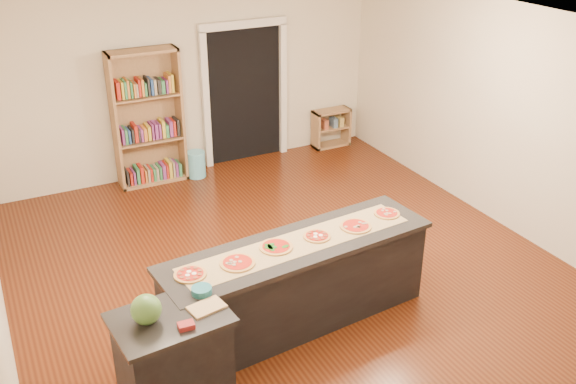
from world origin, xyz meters
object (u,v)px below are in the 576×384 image
bookshelf (148,118)px  low_shelf (331,128)px  side_counter (174,361)px  watermelon (146,309)px  waste_bin (196,164)px  kitchen_island (298,283)px

bookshelf → low_shelf: (3.09, 0.04, -0.67)m
side_counter → watermelon: (-0.18, 0.01, 0.57)m
side_counter → watermelon: size_ratio=3.75×
bookshelf → low_shelf: bookshelf is taller
low_shelf → waste_bin: 2.46m
kitchen_island → bookshelf: bearing=89.8°
low_shelf → kitchen_island: bearing=-124.3°
kitchen_island → side_counter: 1.55m
low_shelf → bookshelf: bearing=-179.3°
bookshelf → watermelon: 4.69m
bookshelf → waste_bin: (0.63, -0.13, -0.79)m
watermelon → waste_bin: bearing=66.4°
kitchen_island → watermelon: (-1.63, -0.53, 0.57)m
waste_bin → low_shelf: bearing=4.0°
side_counter → low_shelf: (4.19, 4.56, -0.14)m
side_counter → watermelon: bearing=171.3°
kitchen_island → side_counter: (-1.45, -0.54, -0.00)m
low_shelf → watermelon: bearing=-133.8°
waste_bin → kitchen_island: bearing=-94.2°
bookshelf → low_shelf: 3.16m
bookshelf → side_counter: bearing=-103.7°
low_shelf → side_counter: bearing=-132.6°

